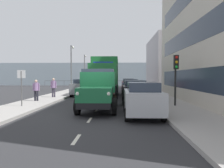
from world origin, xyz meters
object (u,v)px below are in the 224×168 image
object	(u,v)px
car_navy_kerbside_2	(130,87)
street_sign	(21,82)
pedestrian_strolling	(54,86)
lorry_cargo_green	(105,76)
car_black_kerbside_1	(134,91)
car_teal_oppositeside_1	(91,85)
lamp_post_promenade	(72,63)
traffic_light_near	(176,69)
lamp_post_far	(85,68)
truck_vintage_green	(98,91)
car_maroon_kerbside_3	(128,85)
car_silver_kerbside_near	(142,99)
car_grey_oppositeside_0	(82,87)
pedestrian_in_dark_coat	(36,89)

from	to	relation	value
car_navy_kerbside_2	street_sign	distance (m)	12.05
pedestrian_strolling	street_sign	bearing A→B (deg)	87.68
lorry_cargo_green	car_black_kerbside_1	xyz separation A→B (m)	(-2.58, 5.28, -1.18)
car_teal_oppositeside_1	lamp_post_promenade	size ratio (longest dim) A/B	0.71
car_navy_kerbside_2	street_sign	xyz separation A→B (m)	(7.27, 9.59, 0.79)
traffic_light_near	lamp_post_far	bearing A→B (deg)	-66.90
truck_vintage_green	car_black_kerbside_1	size ratio (longest dim) A/B	1.24
lorry_cargo_green	car_maroon_kerbside_3	distance (m)	7.36
car_black_kerbside_1	traffic_light_near	bearing A→B (deg)	133.57
lorry_cargo_green	lamp_post_promenade	bearing A→B (deg)	-49.81
car_navy_kerbside_2	traffic_light_near	world-z (taller)	traffic_light_near
traffic_light_near	lamp_post_promenade	size ratio (longest dim) A/B	0.54
lorry_cargo_green	car_silver_kerbside_near	size ratio (longest dim) A/B	2.13
car_navy_kerbside_2	lamp_post_promenade	size ratio (longest dim) A/B	0.73
car_grey_oppositeside_0	lamp_post_promenade	world-z (taller)	lamp_post_promenade
car_black_kerbside_1	lamp_post_far	xyz separation A→B (m)	(7.21, -20.03, 2.65)
car_teal_oppositeside_1	pedestrian_strolling	xyz separation A→B (m)	(2.03, 9.27, 0.25)
car_black_kerbside_1	truck_vintage_green	bearing A→B (deg)	57.86
truck_vintage_green	pedestrian_strolling	distance (m)	7.82
lorry_cargo_green	lamp_post_far	bearing A→B (deg)	-72.59
truck_vintage_green	traffic_light_near	distance (m)	5.10
truck_vintage_green	lamp_post_far	distance (m)	24.40
car_maroon_kerbside_3	lamp_post_promenade	bearing A→B (deg)	8.53
car_navy_kerbside_2	lamp_post_far	distance (m)	15.53
lorry_cargo_green	street_sign	world-z (taller)	lorry_cargo_green
pedestrian_strolling	lamp_post_promenade	world-z (taller)	lamp_post_promenade
car_navy_kerbside_2	lamp_post_promenade	world-z (taller)	lamp_post_promenade
pedestrian_strolling	street_sign	world-z (taller)	street_sign
car_silver_kerbside_near	truck_vintage_green	bearing A→B (deg)	-35.14
car_silver_kerbside_near	car_black_kerbside_1	size ratio (longest dim) A/B	0.85
lorry_cargo_green	car_silver_kerbside_near	bearing A→B (deg)	103.56
lorry_cargo_green	street_sign	size ratio (longest dim) A/B	3.65
lorry_cargo_green	lamp_post_promenade	world-z (taller)	lamp_post_promenade
car_teal_oppositeside_1	street_sign	distance (m)	15.02
car_navy_kerbside_2	pedestrian_strolling	bearing A→B (deg)	29.77
truck_vintage_green	car_teal_oppositeside_1	xyz separation A→B (m)	(2.64, -15.54, -0.28)
car_black_kerbside_1	lamp_post_promenade	world-z (taller)	lamp_post_promenade
lorry_cargo_green	pedestrian_in_dark_coat	xyz separation A→B (m)	(4.89, 5.56, -0.99)
lorry_cargo_green	car_navy_kerbside_2	world-z (taller)	lorry_cargo_green
car_maroon_kerbside_3	pedestrian_strolling	distance (m)	11.88
lorry_cargo_green	car_teal_oppositeside_1	distance (m)	7.03
lamp_post_promenade	street_sign	distance (m)	14.16
truck_vintage_green	car_black_kerbside_1	xyz separation A→B (m)	(-2.36, -3.76, -0.28)
pedestrian_in_dark_coat	street_sign	distance (m)	2.84
lamp_post_promenade	pedestrian_in_dark_coat	bearing A→B (deg)	89.54
car_grey_oppositeside_0	street_sign	world-z (taller)	street_sign
lorry_cargo_green	lamp_post_far	size ratio (longest dim) A/B	1.47
traffic_light_near	street_sign	size ratio (longest dim) A/B	1.42
pedestrian_strolling	truck_vintage_green	bearing A→B (deg)	126.71
car_maroon_kerbside_3	traffic_light_near	xyz separation A→B (m)	(-2.42, 14.61, 1.58)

